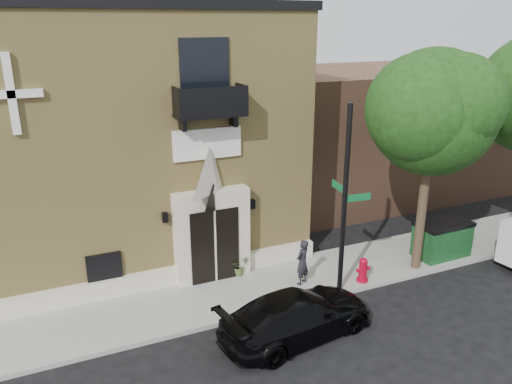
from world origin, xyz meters
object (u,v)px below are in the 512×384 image
(fire_hydrant, at_px, (363,270))
(dumpster, at_px, (442,239))
(pedestrian_near, at_px, (302,262))
(street_sign, at_px, (345,201))
(black_sedan, at_px, (297,315))

(fire_hydrant, distance_m, dumpster, 3.96)
(pedestrian_near, bearing_deg, street_sign, 110.11)
(street_sign, bearing_deg, black_sedan, -141.31)
(street_sign, height_order, fire_hydrant, street_sign)
(fire_hydrant, relative_size, pedestrian_near, 0.55)
(dumpster, distance_m, pedestrian_near, 5.93)
(dumpster, relative_size, pedestrian_near, 1.32)
(black_sedan, bearing_deg, pedestrian_near, -40.47)
(black_sedan, xyz_separation_m, dumpster, (7.40, 2.16, 0.15))
(street_sign, relative_size, pedestrian_near, 3.88)
(fire_hydrant, relative_size, dumpster, 0.42)
(street_sign, distance_m, pedestrian_near, 2.67)
(dumpster, xyz_separation_m, pedestrian_near, (-5.92, 0.24, 0.11))
(street_sign, relative_size, dumpster, 2.95)
(fire_hydrant, bearing_deg, street_sign, -171.41)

